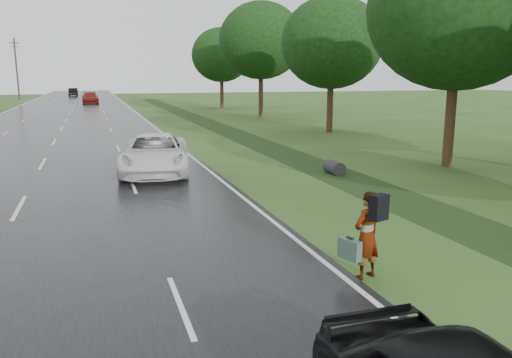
{
  "coord_description": "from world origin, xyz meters",
  "views": [
    {
      "loc": [
        2.26,
        -7.97,
        3.92
      ],
      "look_at": [
        6.19,
        4.03,
        1.3
      ],
      "focal_mm": 35.0,
      "sensor_mm": 36.0,
      "label": 1
    }
  ],
  "objects": [
    {
      "name": "far_car_red",
      "position": [
        2.14,
        67.73,
        0.84
      ],
      "size": [
        2.34,
        5.54,
        1.6
      ],
      "primitive_type": "imported",
      "rotation": [
        0.0,
        0.0,
        0.02
      ],
      "color": "maroon",
      "rests_on": "road"
    },
    {
      "name": "tree_east_b",
      "position": [
        17.0,
        10.0,
        6.68
      ],
      "size": [
        7.6,
        7.6,
        10.11
      ],
      "color": "#332115",
      "rests_on": "ground"
    },
    {
      "name": "drainage_ditch",
      "position": [
        11.5,
        18.71,
        0.04
      ],
      "size": [
        2.2,
        120.0,
        0.56
      ],
      "color": "black",
      "rests_on": "ground"
    },
    {
      "name": "pedestrian",
      "position": [
        7.18,
        0.15,
        0.9
      ],
      "size": [
        0.91,
        0.7,
        1.75
      ],
      "rotation": [
        0.0,
        0.0,
        3.48
      ],
      "color": "#A5998C",
      "rests_on": "ground"
    },
    {
      "name": "tree_east_f",
      "position": [
        17.5,
        52.0,
        6.37
      ],
      "size": [
        7.2,
        7.2,
        9.62
      ],
      "color": "#332115",
      "rests_on": "ground"
    },
    {
      "name": "tree_east_d",
      "position": [
        17.8,
        38.0,
        7.15
      ],
      "size": [
        8.0,
        8.0,
        10.76
      ],
      "color": "#332115",
      "rests_on": "ground"
    },
    {
      "name": "edge_stripe_east",
      "position": [
        6.75,
        45.0,
        0.04
      ],
      "size": [
        0.12,
        180.0,
        0.01
      ],
      "primitive_type": "cube",
      "color": "silver",
      "rests_on": "road"
    },
    {
      "name": "center_line",
      "position": [
        0.0,
        45.0,
        0.04
      ],
      "size": [
        0.12,
        180.0,
        0.01
      ],
      "primitive_type": "cube",
      "color": "silver",
      "rests_on": "road"
    },
    {
      "name": "road",
      "position": [
        0.0,
        45.0,
        0.02
      ],
      "size": [
        14.0,
        180.0,
        0.04
      ],
      "primitive_type": "cube",
      "color": "black",
      "rests_on": "ground"
    },
    {
      "name": "tree_east_c",
      "position": [
        18.2,
        24.0,
        6.14
      ],
      "size": [
        7.0,
        7.0,
        9.29
      ],
      "color": "#332115",
      "rests_on": "ground"
    },
    {
      "name": "far_car_dark",
      "position": [
        -1.0,
        95.54,
        0.83
      ],
      "size": [
        1.94,
        4.88,
        1.58
      ],
      "primitive_type": "imported",
      "rotation": [
        0.0,
        0.0,
        3.2
      ],
      "color": "black",
      "rests_on": "road"
    },
    {
      "name": "white_pickup",
      "position": [
        4.58,
        12.27,
        0.83
      ],
      "size": [
        3.5,
        6.03,
        1.58
      ],
      "primitive_type": "imported",
      "rotation": [
        0.0,
        0.0,
        -0.16
      ],
      "color": "white",
      "rests_on": "road"
    },
    {
      "name": "utility_pole_distant",
      "position": [
        -9.2,
        85.0,
        5.2
      ],
      "size": [
        1.6,
        0.26,
        10.0
      ],
      "color": "#332115",
      "rests_on": "ground"
    }
  ]
}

